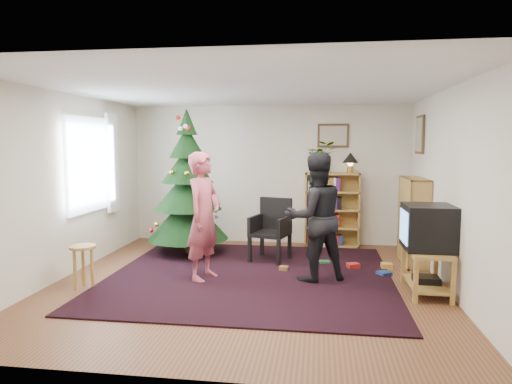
# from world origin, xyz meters

# --- Properties ---
(floor) EXTENTS (5.00, 5.00, 0.00)m
(floor) POSITION_xyz_m (0.00, 0.00, 0.00)
(floor) COLOR brown
(floor) RESTS_ON ground
(ceiling) EXTENTS (5.00, 5.00, 0.00)m
(ceiling) POSITION_xyz_m (0.00, 0.00, 2.50)
(ceiling) COLOR white
(ceiling) RESTS_ON wall_back
(wall_back) EXTENTS (5.00, 0.02, 2.50)m
(wall_back) POSITION_xyz_m (0.00, 2.50, 1.25)
(wall_back) COLOR silver
(wall_back) RESTS_ON floor
(wall_front) EXTENTS (5.00, 0.02, 2.50)m
(wall_front) POSITION_xyz_m (0.00, -2.50, 1.25)
(wall_front) COLOR silver
(wall_front) RESTS_ON floor
(wall_left) EXTENTS (0.02, 5.00, 2.50)m
(wall_left) POSITION_xyz_m (-2.50, 0.00, 1.25)
(wall_left) COLOR silver
(wall_left) RESTS_ON floor
(wall_right) EXTENTS (0.02, 5.00, 2.50)m
(wall_right) POSITION_xyz_m (2.50, 0.00, 1.25)
(wall_right) COLOR silver
(wall_right) RESTS_ON floor
(rug) EXTENTS (3.80, 3.60, 0.02)m
(rug) POSITION_xyz_m (0.00, 0.30, 0.01)
(rug) COLOR black
(rug) RESTS_ON floor
(window_pane) EXTENTS (0.04, 1.20, 1.40)m
(window_pane) POSITION_xyz_m (-2.47, 0.60, 1.50)
(window_pane) COLOR silver
(window_pane) RESTS_ON wall_left
(curtain) EXTENTS (0.06, 0.35, 1.60)m
(curtain) POSITION_xyz_m (-2.43, 1.30, 1.50)
(curtain) COLOR white
(curtain) RESTS_ON wall_left
(picture_back) EXTENTS (0.55, 0.03, 0.42)m
(picture_back) POSITION_xyz_m (1.15, 2.48, 1.95)
(picture_back) COLOR #4C3319
(picture_back) RESTS_ON wall_back
(picture_right) EXTENTS (0.03, 0.50, 0.60)m
(picture_right) POSITION_xyz_m (2.48, 1.75, 1.95)
(picture_right) COLOR #4C3319
(picture_right) RESTS_ON wall_right
(christmas_tree) EXTENTS (1.31, 1.31, 2.37)m
(christmas_tree) POSITION_xyz_m (-1.20, 1.42, 0.99)
(christmas_tree) COLOR #3F2816
(christmas_tree) RESTS_ON rug
(bookshelf_back) EXTENTS (0.95, 0.30, 1.30)m
(bookshelf_back) POSITION_xyz_m (1.15, 2.34, 0.66)
(bookshelf_back) COLOR #A97C3C
(bookshelf_back) RESTS_ON floor
(bookshelf_right) EXTENTS (0.30, 0.95, 1.30)m
(bookshelf_right) POSITION_xyz_m (2.34, 1.33, 0.66)
(bookshelf_right) COLOR #A97C3C
(bookshelf_right) RESTS_ON floor
(tv_stand) EXTENTS (0.46, 0.84, 0.55)m
(tv_stand) POSITION_xyz_m (2.22, -0.13, 0.32)
(tv_stand) COLOR #A97C3C
(tv_stand) RESTS_ON floor
(crt_tv) EXTENTS (0.57, 0.61, 0.54)m
(crt_tv) POSITION_xyz_m (2.22, -0.13, 0.82)
(crt_tv) COLOR black
(crt_tv) RESTS_ON tv_stand
(armchair) EXTENTS (0.66, 0.67, 0.97)m
(armchair) POSITION_xyz_m (0.18, 1.21, 0.52)
(armchair) COLOR black
(armchair) RESTS_ON rug
(stool) EXTENTS (0.32, 0.32, 0.54)m
(stool) POSITION_xyz_m (-2.02, -0.48, 0.42)
(stool) COLOR #A97C3C
(stool) RESTS_ON floor
(person_standing) EXTENTS (0.57, 0.71, 1.71)m
(person_standing) POSITION_xyz_m (-0.59, 0.07, 0.85)
(person_standing) COLOR #B04655
(person_standing) RESTS_ON rug
(person_by_chair) EXTENTS (1.02, 0.93, 1.70)m
(person_by_chair) POSITION_xyz_m (0.87, 0.23, 0.85)
(person_by_chair) COLOR black
(person_by_chair) RESTS_ON rug
(potted_plant) EXTENTS (0.52, 0.46, 0.55)m
(potted_plant) POSITION_xyz_m (0.95, 2.34, 1.58)
(potted_plant) COLOR gray
(potted_plant) RESTS_ON bookshelf_back
(table_lamp) EXTENTS (0.27, 0.27, 0.36)m
(table_lamp) POSITION_xyz_m (1.45, 2.34, 1.54)
(table_lamp) COLOR #A57F33
(table_lamp) RESTS_ON bookshelf_back
(floor_clutter) EXTENTS (1.67, 0.70, 0.08)m
(floor_clutter) POSITION_xyz_m (1.32, 0.79, 0.04)
(floor_clutter) COLOR #A51E19
(floor_clutter) RESTS_ON rug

